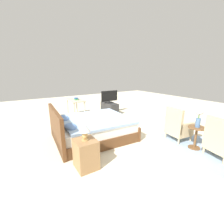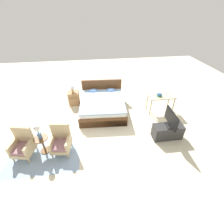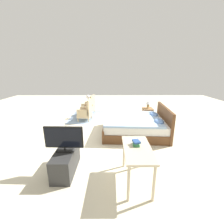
{
  "view_description": "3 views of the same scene",
  "coord_description": "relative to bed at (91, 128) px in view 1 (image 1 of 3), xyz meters",
  "views": [
    {
      "loc": [
        -3.72,
        2.6,
        1.85
      ],
      "look_at": [
        -0.07,
        0.29,
        0.69
      ],
      "focal_mm": 24.0,
      "sensor_mm": 36.0,
      "label": 1
    },
    {
      "loc": [
        -0.32,
        -4.21,
        3.7
      ],
      "look_at": [
        0.24,
        -0.01,
        0.59
      ],
      "focal_mm": 24.0,
      "sensor_mm": 36.0,
      "label": 2
    },
    {
      "loc": [
        4.8,
        0.12,
        2.16
      ],
      "look_at": [
        0.03,
        0.13,
        0.79
      ],
      "focal_mm": 24.0,
      "sensor_mm": 36.0,
      "label": 3
    }
  ],
  "objects": [
    {
      "name": "side_table",
      "position": [
        -1.92,
        -1.91,
        0.06
      ],
      "size": [
        0.4,
        0.4,
        0.56
      ],
      "color": "brown",
      "rests_on": "ground_plane"
    },
    {
      "name": "vanity_desk",
      "position": [
        2.32,
        -0.35,
        0.33
      ],
      "size": [
        1.04,
        0.52,
        0.74
      ],
      "color": "beige",
      "rests_on": "ground_plane"
    },
    {
      "name": "flower_vase",
      "position": [
        -1.92,
        -1.91,
        0.56
      ],
      "size": [
        0.17,
        0.17,
        0.48
      ],
      "color": "#4C709E",
      "rests_on": "side_table"
    },
    {
      "name": "armchair_by_window_left",
      "position": [
        -2.45,
        -1.95,
        0.08
      ],
      "size": [
        0.64,
        0.64,
        0.92
      ],
      "color": "#CCB284",
      "rests_on": "floor_rug"
    },
    {
      "name": "nightstand",
      "position": [
        -1.21,
        0.68,
        -0.0
      ],
      "size": [
        0.44,
        0.41,
        0.59
      ],
      "color": "#997047",
      "rests_on": "ground_plane"
    },
    {
      "name": "book_stack",
      "position": [
        2.21,
        -0.36,
        0.49
      ],
      "size": [
        0.19,
        0.16,
        0.1
      ],
      "color": "#337A47",
      "rests_on": "vanity_desk"
    },
    {
      "name": "ground_plane",
      "position": [
        0.03,
        -0.96,
        -0.3
      ],
      "size": [
        16.0,
        16.0,
        0.0
      ],
      "primitive_type": "plane",
      "color": "beige"
    },
    {
      "name": "tv_flatscreen",
      "position": [
        2.0,
        -1.83,
        0.48
      ],
      "size": [
        0.21,
        0.8,
        0.54
      ],
      "color": "black",
      "rests_on": "tv_stand"
    },
    {
      "name": "floor_rug",
      "position": [
        -1.92,
        -2.01,
        -0.29
      ],
      "size": [
        2.1,
        1.5,
        0.01
      ],
      "color": "#8EA8C6",
      "rests_on": "ground_plane"
    },
    {
      "name": "bed",
      "position": [
        0.0,
        0.0,
        0.0
      ],
      "size": [
        1.87,
        2.15,
        0.96
      ],
      "color": "brown",
      "rests_on": "ground_plane"
    },
    {
      "name": "table_lamp",
      "position": [
        -1.21,
        0.68,
        0.51
      ],
      "size": [
        0.22,
        0.22,
        0.33
      ],
      "color": "tan",
      "rests_on": "nightstand"
    },
    {
      "name": "armchair_by_window_right",
      "position": [
        -1.39,
        -1.95,
        0.08
      ],
      "size": [
        0.6,
        0.6,
        0.92
      ],
      "color": "#CCB284",
      "rests_on": "floor_rug"
    },
    {
      "name": "tv_stand",
      "position": [
        2.0,
        -1.83,
        -0.05
      ],
      "size": [
        0.96,
        0.4,
        0.5
      ],
      "color": "#2D2D2D",
      "rests_on": "ground_plane"
    }
  ]
}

